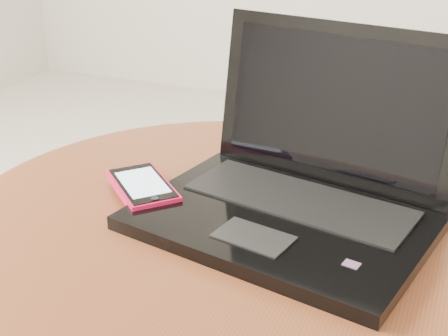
% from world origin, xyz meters
% --- Properties ---
extents(table, '(0.69, 0.69, 0.55)m').
position_xyz_m(table, '(-0.11, -0.10, 0.43)').
color(table, '#582912').
rests_on(table, ground).
extents(laptop, '(0.37, 0.33, 0.22)m').
position_xyz_m(laptop, '(-0.03, -0.07, 0.59)').
color(laptop, black).
rests_on(laptop, table).
extents(phone_black, '(0.12, 0.12, 0.01)m').
position_xyz_m(phone_black, '(-0.23, -0.08, 0.55)').
color(phone_black, black).
rests_on(phone_black, table).
extents(phone_pink, '(0.13, 0.13, 0.01)m').
position_xyz_m(phone_pink, '(-0.22, -0.10, 0.57)').
color(phone_pink, '#E61247').
rests_on(phone_pink, phone_black).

